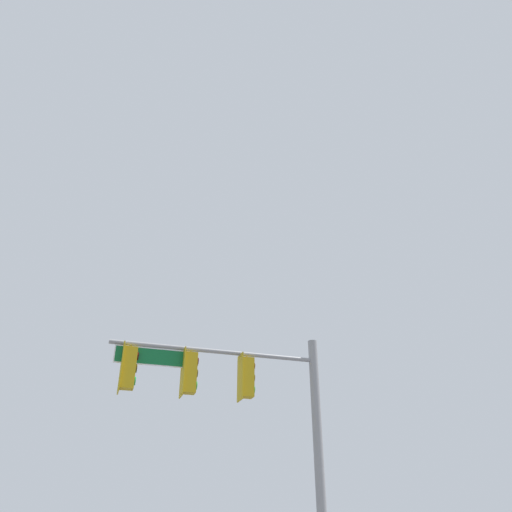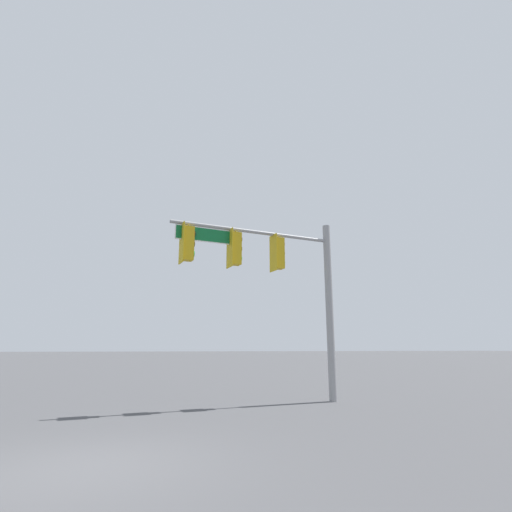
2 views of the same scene
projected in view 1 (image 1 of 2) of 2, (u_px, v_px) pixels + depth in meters
signal_pole_near at (245, 404)px, 13.60m from camera, size 5.95×1.35×6.29m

